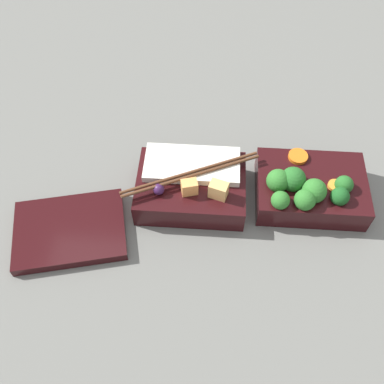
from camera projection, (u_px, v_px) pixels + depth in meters
The scene contains 4 objects.
ground_plane at pixel (247, 190), 0.76m from camera, with size 3.00×3.00×0.00m, color slate.
bento_tray_vegetable at pixel (309, 188), 0.72m from camera, with size 0.17×0.13×0.08m.
bento_tray_rice at pixel (191, 185), 0.73m from camera, with size 0.21×0.13×0.07m.
bento_lid at pixel (70, 230), 0.70m from camera, with size 0.17×0.12×0.02m, color black.
Camera 1 is at (0.06, 0.45, 0.61)m, focal length 42.00 mm.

